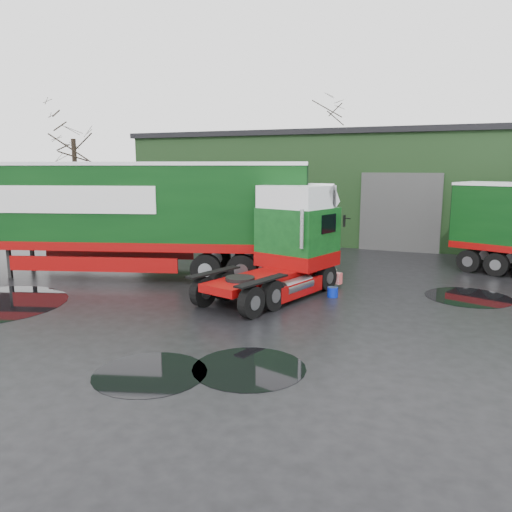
{
  "coord_description": "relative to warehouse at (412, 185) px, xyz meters",
  "views": [
    {
      "loc": [
        4.74,
        -12.34,
        4.35
      ],
      "look_at": [
        -0.75,
        1.19,
        1.7
      ],
      "focal_mm": 35.0,
      "sensor_mm": 36.0,
      "label": 1
    }
  ],
  "objects": [
    {
      "name": "ground",
      "position": [
        -2.0,
        -20.0,
        -3.16
      ],
      "size": [
        100.0,
        100.0,
        0.0
      ],
      "primitive_type": "plane",
      "color": "black"
    },
    {
      "name": "warehouse",
      "position": [
        0.0,
        0.0,
        0.0
      ],
      "size": [
        32.4,
        12.4,
        6.3
      ],
      "color": "black",
      "rests_on": "ground"
    },
    {
      "name": "hero_tractor",
      "position": [
        -2.94,
        -17.24,
        -1.29
      ],
      "size": [
        4.16,
        6.48,
        3.73
      ],
      "primitive_type": null,
      "rotation": [
        0.0,
        0.0,
        -0.29
      ],
      "color": "#0E4516",
      "rests_on": "ground"
    },
    {
      "name": "trailer_left",
      "position": [
        -9.5,
        -16.19,
        -0.89
      ],
      "size": [
        14.84,
        7.11,
        4.54
      ],
      "primitive_type": null,
      "rotation": [
        0.0,
        0.0,
        1.87
      ],
      "color": "silver",
      "rests_on": "ground"
    },
    {
      "name": "wash_bucket",
      "position": [
        -0.98,
        -16.31,
        -2.99
      ],
      "size": [
        0.45,
        0.45,
        0.33
      ],
      "primitive_type": "cylinder",
      "rotation": [
        0.0,
        0.0,
        0.33
      ],
      "color": "#071D9F",
      "rests_on": "ground"
    },
    {
      "name": "tree_left",
      "position": [
        -19.0,
        -8.0,
        1.09
      ],
      "size": [
        4.4,
        4.4,
        8.5
      ],
      "primitive_type": null,
      "color": "black",
      "rests_on": "ground"
    },
    {
      "name": "tree_back_a",
      "position": [
        -8.0,
        10.0,
        1.59
      ],
      "size": [
        4.4,
        4.4,
        9.5
      ],
      "primitive_type": null,
      "color": "black",
      "rests_on": "ground"
    },
    {
      "name": "puddle_0",
      "position": [
        -3.09,
        -23.95,
        -3.15
      ],
      "size": [
        2.43,
        2.43,
        0.01
      ],
      "primitive_type": "cylinder",
      "color": "black",
      "rests_on": "ground"
    },
    {
      "name": "puddle_1",
      "position": [
        3.26,
        -14.63,
        -3.15
      ],
      "size": [
        2.8,
        2.8,
        0.01
      ],
      "primitive_type": "cylinder",
      "color": "black",
      "rests_on": "ground"
    },
    {
      "name": "puddle_4",
      "position": [
        -1.25,
        -22.89,
        -3.15
      ],
      "size": [
        2.49,
        2.49,
        0.01
      ],
      "primitive_type": "cylinder",
      "color": "black",
      "rests_on": "ground"
    }
  ]
}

